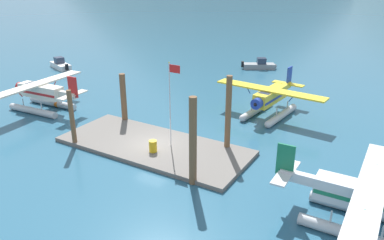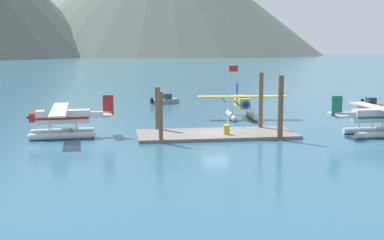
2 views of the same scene
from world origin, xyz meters
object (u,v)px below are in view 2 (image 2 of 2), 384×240
seaplane_cream_port_fwd (63,120)px  boat_red_open_east (370,105)px  fuel_drum (226,130)px  boat_grey_open_north (166,100)px  flagpole (230,90)px  seaplane_yellow_bow_right (242,105)px  seaplane_silver_stbd_aft (378,119)px  mooring_buoy (71,131)px

seaplane_cream_port_fwd → boat_red_open_east: bearing=23.2°
fuel_drum → boat_grey_open_north: boat_grey_open_north is taller
seaplane_cream_port_fwd → boat_red_open_east: seaplane_cream_port_fwd is taller
flagpole → seaplane_yellow_bow_right: bearing=69.9°
flagpole → seaplane_silver_stbd_aft: flagpole is taller
fuel_drum → seaplane_cream_port_fwd: (-14.98, 2.39, 0.84)m
seaplane_cream_port_fwd → boat_grey_open_north: 29.09m
seaplane_yellow_bow_right → seaplane_cream_port_fwd: (-19.47, -9.74, 0.00)m
flagpole → fuel_drum: size_ratio=7.32×
seaplane_yellow_bow_right → boat_grey_open_north: bearing=113.8°
fuel_drum → seaplane_silver_stbd_aft: size_ratio=0.08×
boat_red_open_east → boat_grey_open_north: bearing=160.6°
seaplane_cream_port_fwd → boat_red_open_east: 42.83m
seaplane_silver_stbd_aft → boat_grey_open_north: size_ratio=2.36×
boat_grey_open_north → flagpole: bearing=-82.7°
seaplane_yellow_bow_right → boat_grey_open_north: size_ratio=2.37×
boat_grey_open_north → mooring_buoy: bearing=-114.6°
seaplane_yellow_bow_right → seaplane_silver_stbd_aft: bearing=-53.7°
seaplane_silver_stbd_aft → boat_grey_open_north: (-17.19, 30.06, -1.09)m
flagpole → seaplane_silver_stbd_aft: size_ratio=0.62×
seaplane_silver_stbd_aft → boat_red_open_east: size_ratio=2.13×
seaplane_cream_port_fwd → seaplane_silver_stbd_aft: size_ratio=1.01×
flagpole → seaplane_cream_port_fwd: size_ratio=0.62×
fuel_drum → boat_grey_open_north: (-2.88, 28.82, -0.25)m
boat_grey_open_north → boat_red_open_east: size_ratio=0.90×
fuel_drum → mooring_buoy: size_ratio=1.38×
fuel_drum → seaplane_silver_stbd_aft: (14.31, -1.23, 0.84)m
mooring_buoy → seaplane_yellow_bow_right: seaplane_yellow_bow_right is taller
seaplane_cream_port_fwd → mooring_buoy: bearing=65.0°
mooring_buoy → boat_red_open_east: (38.79, 15.61, 0.17)m
seaplane_yellow_bow_right → seaplane_silver_stbd_aft: same height
flagpole → boat_grey_open_north: (-3.51, 27.23, -3.79)m
flagpole → boat_red_open_east: (23.76, 17.64, -3.79)m
seaplane_cream_port_fwd → boat_red_open_east: size_ratio=2.14×
mooring_buoy → seaplane_yellow_bow_right: size_ratio=0.06×
mooring_buoy → seaplane_cream_port_fwd: 1.85m
seaplane_silver_stbd_aft → boat_red_open_east: (10.08, 20.47, -1.09)m
boat_grey_open_north → boat_red_open_east: bearing=-19.4°
flagpole → boat_red_open_east: 29.84m
seaplane_cream_port_fwd → seaplane_silver_stbd_aft: same height
fuel_drum → mooring_buoy: bearing=165.9°
mooring_buoy → boat_red_open_east: 41.82m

